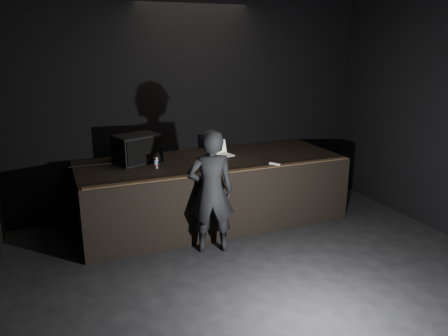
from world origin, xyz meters
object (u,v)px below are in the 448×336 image
(stage_riser, at_px, (212,190))
(laptop, at_px, (220,152))
(stage_monitor, at_px, (137,149))
(beer_can, at_px, (156,163))
(person, at_px, (211,192))

(stage_riser, distance_m, laptop, 0.63)
(stage_monitor, relative_size, beer_can, 4.59)
(laptop, bearing_deg, person, -128.92)
(person, bearing_deg, laptop, -103.07)
(stage_riser, relative_size, stage_monitor, 5.47)
(stage_monitor, bearing_deg, stage_riser, -32.74)
(laptop, bearing_deg, stage_riser, -151.17)
(beer_can, relative_size, person, 0.10)
(person, bearing_deg, beer_can, -43.14)
(stage_monitor, xyz_separation_m, laptop, (1.29, -0.08, -0.15))
(laptop, relative_size, person, 0.22)
(beer_can, bearing_deg, person, -57.37)
(laptop, xyz_separation_m, beer_can, (-1.11, -0.33, 0.02))
(stage_riser, height_order, stage_monitor, stage_monitor)
(stage_riser, relative_size, laptop, 10.69)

